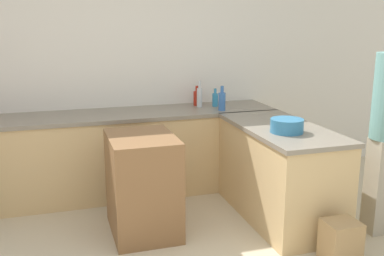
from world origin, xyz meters
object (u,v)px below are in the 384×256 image
at_px(hot_sauce_bottle, 197,98).
at_px(paper_bag, 340,242).
at_px(dish_soap_bottle, 215,99).
at_px(water_bottle_blue, 222,101).
at_px(mixing_bowl, 287,126).
at_px(island_table, 143,184).
at_px(vinegar_bottle_clear, 199,97).

bearing_deg(hot_sauce_bottle, paper_bag, -77.42).
xyz_separation_m(dish_soap_bottle, hot_sauce_bottle, (-0.18, 0.11, 0.01)).
bearing_deg(water_bottle_blue, paper_bag, -80.14).
xyz_separation_m(mixing_bowl, hot_sauce_bottle, (-0.35, 1.43, 0.03)).
xyz_separation_m(island_table, water_bottle_blue, (1.03, 0.78, 0.55)).
xyz_separation_m(water_bottle_blue, paper_bag, (0.31, -1.77, -0.82)).
relative_size(dish_soap_bottle, paper_bag, 0.58).
height_order(hot_sauce_bottle, vinegar_bottle_clear, vinegar_bottle_clear).
distance_m(dish_soap_bottle, water_bottle_blue, 0.24).
relative_size(island_table, dish_soap_bottle, 4.34).
xyz_separation_m(hot_sauce_bottle, paper_bag, (0.47, -2.12, -0.80)).
bearing_deg(paper_bag, dish_soap_bottle, 98.40).
relative_size(mixing_bowl, water_bottle_blue, 1.08).
distance_m(mixing_bowl, paper_bag, 1.05).
bearing_deg(paper_bag, mixing_bowl, 99.88).
bearing_deg(island_table, paper_bag, -36.58).
bearing_deg(mixing_bowl, water_bottle_blue, 99.84).
bearing_deg(water_bottle_blue, vinegar_bottle_clear, 124.20).
bearing_deg(paper_bag, vinegar_bottle_clear, 103.32).
relative_size(island_table, water_bottle_blue, 3.32).
bearing_deg(vinegar_bottle_clear, island_table, -129.83).
height_order(island_table, paper_bag, island_table).
bearing_deg(vinegar_bottle_clear, dish_soap_bottle, -3.80).
xyz_separation_m(hot_sauce_bottle, vinegar_bottle_clear, (-0.00, -0.10, 0.03)).
distance_m(dish_soap_bottle, vinegar_bottle_clear, 0.19).
height_order(dish_soap_bottle, paper_bag, dish_soap_bottle).
xyz_separation_m(mixing_bowl, paper_bag, (0.12, -0.69, -0.77)).
distance_m(water_bottle_blue, paper_bag, 1.97).
xyz_separation_m(mixing_bowl, water_bottle_blue, (-0.19, 1.08, 0.05)).
bearing_deg(mixing_bowl, dish_soap_bottle, 97.62).
bearing_deg(hot_sauce_bottle, dish_soap_bottle, -32.81).
xyz_separation_m(vinegar_bottle_clear, paper_bag, (0.48, -2.02, -0.83)).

